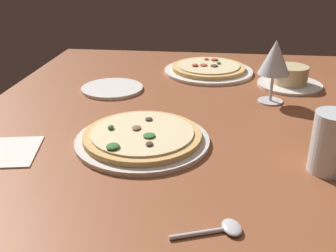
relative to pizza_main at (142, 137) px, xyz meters
The scene contains 8 objects.
dining_table 11.84cm from the pizza_main, 115.37° to the left, with size 150.00×110.00×4.00cm, color brown.
pizza_main is the anchor object (origin of this frame).
pizza_side 54.48cm from the pizza_main, 166.56° to the left, with size 28.90×28.90×3.24cm.
ramekin_on_saucer 55.96cm from the pizza_main, 138.67° to the left, with size 18.86×18.86×6.02cm.
wine_glass_far 41.98cm from the pizza_main, 133.16° to the left, with size 8.22×8.22×16.57cm.
water_glass 36.76cm from the pizza_main, 78.42° to the left, with size 7.21×7.21×11.42cm.
side_plate 35.46cm from the pizza_main, 155.80° to the right, with size 17.70×17.70×0.90cm, color white.
spoon 31.67cm from the pizza_main, 31.59° to the left, with size 5.85×10.94×1.00cm.
Camera 1 is at (78.43, 3.68, 41.64)cm, focal length 42.31 mm.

